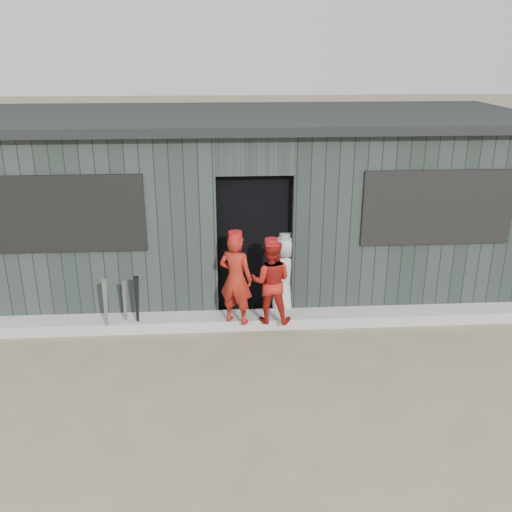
{
  "coord_description": "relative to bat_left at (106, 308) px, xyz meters",
  "views": [
    {
      "loc": [
        -0.44,
        -5.06,
        3.54
      ],
      "look_at": [
        0.0,
        1.8,
        1.0
      ],
      "focal_mm": 40.0,
      "sensor_mm": 36.0,
      "label": 1
    }
  ],
  "objects": [
    {
      "name": "bat_mid",
      "position": [
        0.22,
        0.13,
        -0.04
      ],
      "size": [
        0.15,
        0.29,
        0.77
      ],
      "primitive_type": "cone",
      "rotation": [
        0.29,
        0.0,
        0.29
      ],
      "color": "gray",
      "rests_on": "ground"
    },
    {
      "name": "ground",
      "position": [
        1.92,
        -1.59,
        -0.43
      ],
      "size": [
        80.0,
        80.0,
        0.0
      ],
      "primitive_type": "plane",
      "color": "#6E634C",
      "rests_on": "ground"
    },
    {
      "name": "player_red_right",
      "position": [
        2.1,
        0.06,
        0.28
      ],
      "size": [
        0.61,
        0.52,
        1.11
      ],
      "primitive_type": "imported",
      "rotation": [
        0.0,
        0.0,
        2.95
      ],
      "color": "#A11A13",
      "rests_on": "curb"
    },
    {
      "name": "bat_left",
      "position": [
        0.0,
        0.0,
        0.0
      ],
      "size": [
        0.16,
        0.29,
        0.86
      ],
      "primitive_type": "cone",
      "rotation": [
        0.26,
        0.0,
        0.33
      ],
      "color": "gray",
      "rests_on": "ground"
    },
    {
      "name": "bat_right",
      "position": [
        0.38,
        0.09,
        -0.01
      ],
      "size": [
        0.14,
        0.25,
        0.84
      ],
      "primitive_type": "cone",
      "rotation": [
        0.21,
        0.0,
        0.3
      ],
      "color": "black",
      "rests_on": "ground"
    },
    {
      "name": "player_red_left",
      "position": [
        1.65,
        0.06,
        0.33
      ],
      "size": [
        0.52,
        0.45,
        1.21
      ],
      "primitive_type": "imported",
      "rotation": [
        0.0,
        0.0,
        2.71
      ],
      "color": "maroon",
      "rests_on": "curb"
    },
    {
      "name": "curb",
      "position": [
        1.92,
        0.23,
        -0.35
      ],
      "size": [
        8.0,
        0.36,
        0.15
      ],
      "primitive_type": "cube",
      "color": "#A7A6A1",
      "rests_on": "ground"
    },
    {
      "name": "player_grey_back",
      "position": [
        2.34,
        0.57,
        0.16
      ],
      "size": [
        0.68,
        0.59,
        1.17
      ],
      "primitive_type": "imported",
      "rotation": [
        0.0,
        0.0,
        3.62
      ],
      "color": "#BABABA",
      "rests_on": "ground"
    },
    {
      "name": "dugout",
      "position": [
        1.92,
        1.92,
        0.86
      ],
      "size": [
        8.3,
        3.3,
        2.62
      ],
      "color": "black",
      "rests_on": "ground"
    }
  ]
}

